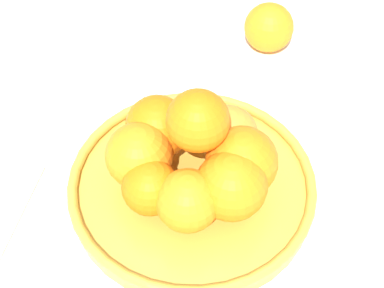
% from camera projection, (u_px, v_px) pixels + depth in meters
% --- Properties ---
extents(ground_plane, '(4.00, 4.00, 0.00)m').
position_uv_depth(ground_plane, '(192.00, 195.00, 0.78)').
color(ground_plane, white).
extents(fruit_bowl, '(0.30, 0.30, 0.03)m').
position_uv_depth(fruit_bowl, '(192.00, 187.00, 0.77)').
color(fruit_bowl, gold).
rests_on(fruit_bowl, ground_plane).
extents(orange_pile, '(0.18, 0.20, 0.13)m').
position_uv_depth(orange_pile, '(194.00, 156.00, 0.72)').
color(orange_pile, orange).
rests_on(orange_pile, fruit_bowl).
extents(stray_orange, '(0.07, 0.07, 0.07)m').
position_uv_depth(stray_orange, '(269.00, 27.00, 0.92)').
color(stray_orange, orange).
rests_on(stray_orange, ground_plane).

